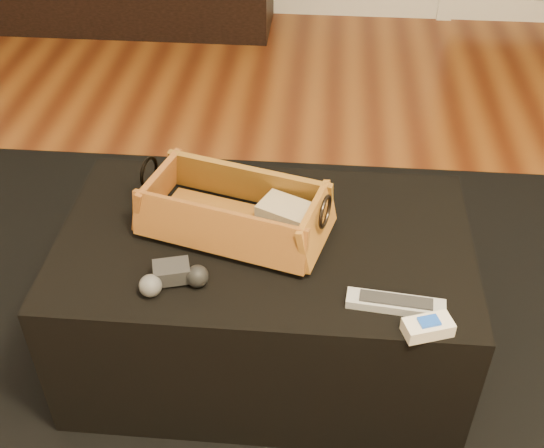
# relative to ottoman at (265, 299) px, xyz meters

# --- Properties ---
(floor) EXTENTS (5.00, 5.50, 0.01)m
(floor) POSITION_rel_ottoman_xyz_m (-0.09, -0.27, -0.23)
(floor) COLOR brown
(floor) RESTS_ON ground
(baseboard) EXTENTS (5.00, 0.04, 0.12)m
(baseboard) POSITION_rel_ottoman_xyz_m (-0.09, 2.47, -0.16)
(baseboard) COLOR white
(baseboard) RESTS_ON floor
(area_rug) EXTENTS (2.60, 2.00, 0.01)m
(area_rug) POSITION_rel_ottoman_xyz_m (0.00, -0.05, -0.22)
(area_rug) COLOR black
(area_rug) RESTS_ON floor
(ottoman) EXTENTS (1.00, 0.60, 0.42)m
(ottoman) POSITION_rel_ottoman_xyz_m (0.00, 0.00, 0.00)
(ottoman) COLOR black
(ottoman) RESTS_ON area_rug
(tv_remote) EXTENTS (0.24, 0.09, 0.02)m
(tv_remote) POSITION_rel_ottoman_xyz_m (-0.10, 0.01, 0.24)
(tv_remote) COLOR black
(tv_remote) RESTS_ON wicker_basket
(cloth_bundle) EXTENTS (0.15, 0.13, 0.07)m
(cloth_bundle) POSITION_rel_ottoman_xyz_m (0.05, 0.02, 0.26)
(cloth_bundle) COLOR tan
(cloth_bundle) RESTS_ON wicker_basket
(wicker_basket) EXTENTS (0.49, 0.34, 0.16)m
(wicker_basket) POSITION_rel_ottoman_xyz_m (-0.07, 0.02, 0.26)
(wicker_basket) COLOR #945821
(wicker_basket) RESTS_ON ottoman
(game_controller) EXTENTS (0.16, 0.12, 0.05)m
(game_controller) POSITION_rel_ottoman_xyz_m (-0.19, -0.18, 0.24)
(game_controller) COLOR black
(game_controller) RESTS_ON ottoman
(silver_remote) EXTENTS (0.21, 0.07, 0.02)m
(silver_remote) POSITION_rel_ottoman_xyz_m (0.30, -0.21, 0.22)
(silver_remote) COLOR #B5B7BD
(silver_remote) RESTS_ON ottoman
(cream_gadget) EXTENTS (0.11, 0.08, 0.04)m
(cream_gadget) POSITION_rel_ottoman_xyz_m (0.36, -0.27, 0.23)
(cream_gadget) COLOR silver
(cream_gadget) RESTS_ON ottoman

